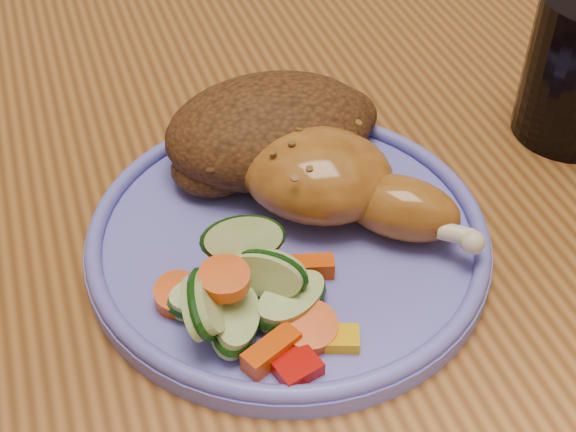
% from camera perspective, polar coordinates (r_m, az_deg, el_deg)
% --- Properties ---
extents(dining_table, '(0.90, 1.40, 0.75)m').
position_cam_1_polar(dining_table, '(0.63, 0.92, -0.22)').
color(dining_table, brown).
rests_on(dining_table, ground).
extents(chair_far, '(0.42, 0.42, 0.91)m').
position_cam_1_polar(chair_far, '(1.23, -9.18, 13.04)').
color(chair_far, '#4C2D16').
rests_on(chair_far, ground).
extents(plate, '(0.24, 0.24, 0.01)m').
position_cam_1_polar(plate, '(0.49, 0.00, -1.79)').
color(plate, '#605FC9').
rests_on(plate, dining_table).
extents(plate_rim, '(0.24, 0.24, 0.01)m').
position_cam_1_polar(plate_rim, '(0.48, 0.00, -0.87)').
color(plate_rim, '#605FC9').
rests_on(plate_rim, plate).
extents(chicken_leg, '(0.14, 0.14, 0.05)m').
position_cam_1_polar(chicken_leg, '(0.49, 3.52, 2.43)').
color(chicken_leg, '#9D5E20').
rests_on(chicken_leg, plate).
extents(rice_pilaf, '(0.15, 0.10, 0.06)m').
position_cam_1_polar(rice_pilaf, '(0.53, -1.03, 6.09)').
color(rice_pilaf, '#4D2B13').
rests_on(rice_pilaf, plate).
extents(vegetable_pile, '(0.10, 0.11, 0.05)m').
position_cam_1_polar(vegetable_pile, '(0.43, -2.68, -5.59)').
color(vegetable_pile, '#A50A05').
rests_on(vegetable_pile, plate).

